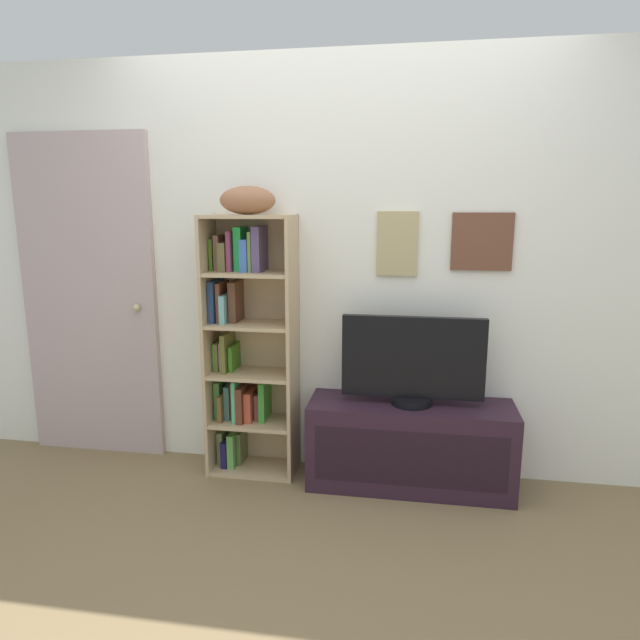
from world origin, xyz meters
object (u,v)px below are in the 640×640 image
bookshelf (245,346)px  tv_stand (410,445)px  television (413,362)px  football (248,200)px  door (89,299)px

bookshelf → tv_stand: (0.95, -0.08, -0.50)m
television → football: bearing=177.2°
football → door: door is taller
bookshelf → door: (-1.01, 0.08, 0.23)m
football → tv_stand: size_ratio=0.27×
football → television: (0.90, -0.04, -0.85)m
football → tv_stand: 1.60m
bookshelf → door: bearing=175.2°
television → door: door is taller
football → television: football is taller
football → television: size_ratio=0.39×
bookshelf → tv_stand: 1.08m
tv_stand → television: television is taller
tv_stand → door: size_ratio=0.57×
bookshelf → door: 1.04m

